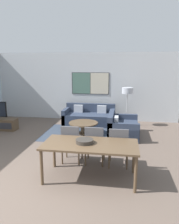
% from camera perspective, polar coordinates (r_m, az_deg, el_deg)
% --- Properties ---
extents(ground_plane, '(24.00, 24.00, 0.00)m').
position_cam_1_polar(ground_plane, '(4.46, -18.09, -19.54)').
color(ground_plane, brown).
extents(wall_back, '(8.16, 0.09, 2.80)m').
position_cam_1_polar(wall_back, '(9.26, -2.52, 6.65)').
color(wall_back, silver).
rests_on(wall_back, ground_plane).
extents(area_rug, '(2.69, 1.97, 0.01)m').
position_cam_1_polar(area_rug, '(7.49, -1.59, -5.65)').
color(area_rug, '#333D4C').
rests_on(area_rug, ground_plane).
extents(sofa_main, '(2.00, 0.97, 0.77)m').
position_cam_1_polar(sofa_main, '(8.68, -0.01, -1.37)').
color(sofa_main, '#2D384C').
rests_on(sofa_main, ground_plane).
extents(sofa_side, '(0.97, 1.40, 0.77)m').
position_cam_1_polar(sofa_side, '(7.27, 8.19, -4.19)').
color(sofa_side, '#2D384C').
rests_on(sofa_side, ground_plane).
extents(coffee_table, '(0.98, 0.98, 0.40)m').
position_cam_1_polar(coffee_table, '(7.41, -1.61, -3.47)').
color(coffee_table, brown).
rests_on(coffee_table, ground_plane).
extents(dining_table, '(1.90, 0.90, 0.76)m').
position_cam_1_polar(dining_table, '(4.44, 0.19, -9.08)').
color(dining_table, brown).
rests_on(dining_table, ground_plane).
extents(dining_chair_left, '(0.46, 0.46, 0.93)m').
position_cam_1_polar(dining_chair_left, '(5.22, -4.75, -7.80)').
color(dining_chair_left, '#4C4C51').
rests_on(dining_chair_left, ground_plane).
extents(dining_chair_centre, '(0.46, 0.46, 0.93)m').
position_cam_1_polar(dining_chair_centre, '(5.13, 1.35, -8.14)').
color(dining_chair_centre, '#4C4C51').
rests_on(dining_chair_centre, ground_plane).
extents(dining_chair_right, '(0.46, 0.46, 0.93)m').
position_cam_1_polar(dining_chair_right, '(5.04, 7.60, -8.61)').
color(dining_chair_right, '#4C4C51').
rests_on(dining_chair_right, ground_plane).
extents(fruit_bowl, '(0.36, 0.36, 0.08)m').
position_cam_1_polar(fruit_bowl, '(4.43, -1.30, -7.56)').
color(fruit_bowl, '#332D28').
rests_on(fruit_bowl, dining_table).
extents(floor_lamp, '(0.41, 0.41, 1.47)m').
position_cam_1_polar(floor_lamp, '(8.33, 9.86, 4.98)').
color(floor_lamp, '#2D2D33').
rests_on(floor_lamp, ground_plane).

